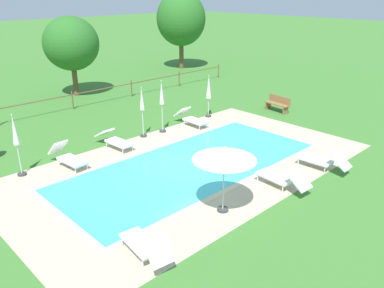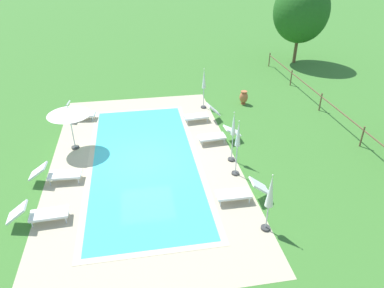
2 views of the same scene
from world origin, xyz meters
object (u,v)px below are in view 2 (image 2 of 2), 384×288
sun_lounger_north_end (57,174)px  terracotta_urn_near_fence (244,97)px  patio_umbrella_closed_row_mid_west (238,140)px  patio_umbrella_closed_row_west (233,131)px  patio_umbrella_open_foreground (68,111)px  sun_lounger_south_near_corner (40,214)px  patio_umbrella_closed_row_mid_east (204,83)px  sun_lounger_north_near_steps (241,192)px  sun_lounger_north_mid (218,135)px  sun_lounger_south_mid (78,113)px  tree_centre (301,11)px  patio_umbrella_closed_row_centre (270,195)px  sun_lounger_north_far (201,114)px

sun_lounger_north_end → terracotta_urn_near_fence: (-6.22, 9.69, 0.06)m
sun_lounger_north_end → patio_umbrella_closed_row_mid_west: 7.39m
sun_lounger_north_end → patio_umbrella_closed_row_west: bearing=92.7°
patio_umbrella_open_foreground → terracotta_urn_near_fence: size_ratio=2.67×
sun_lounger_south_near_corner → patio_umbrella_closed_row_mid_east: size_ratio=0.85×
patio_umbrella_closed_row_mid_east → patio_umbrella_closed_row_mid_west: bearing=0.0°
terracotta_urn_near_fence → sun_lounger_north_end: bearing=-57.3°
sun_lounger_north_near_steps → sun_lounger_south_near_corner: 7.18m
sun_lounger_north_mid → sun_lounger_north_end: (2.07, -7.13, 0.01)m
sun_lounger_north_end → sun_lounger_south_mid: (-5.75, 0.21, 0.03)m
sun_lounger_north_near_steps → patio_umbrella_closed_row_west: (-2.74, 0.39, 1.12)m
sun_lounger_north_end → tree_centre: size_ratio=0.33×
patio_umbrella_open_foreground → tree_centre: size_ratio=0.35×
terracotta_urn_near_fence → patio_umbrella_open_foreground: bearing=-68.7°
patio_umbrella_closed_row_centre → sun_lounger_south_mid: bearing=-143.8°
tree_centre → terracotta_urn_near_fence: bearing=-41.4°
sun_lounger_north_end → patio_umbrella_closed_row_west: patio_umbrella_closed_row_west is taller
sun_lounger_north_mid → sun_lounger_north_far: sun_lounger_north_far is taller
sun_lounger_north_near_steps → patio_umbrella_closed_row_mid_east: (-8.48, 0.27, 1.14)m
patio_umbrella_closed_row_centre → patio_umbrella_closed_row_west: bearing=-179.9°
sun_lounger_south_mid → terracotta_urn_near_fence: sun_lounger_south_mid is taller
sun_lounger_north_near_steps → patio_umbrella_closed_row_mid_east: bearing=178.2°
patio_umbrella_closed_row_west → sun_lounger_north_far: bearing=-171.9°
sun_lounger_north_mid → terracotta_urn_near_fence: size_ratio=2.58×
sun_lounger_north_far → patio_umbrella_closed_row_mid_west: (5.16, 0.47, 1.27)m
sun_lounger_north_far → patio_umbrella_closed_row_mid_west: patio_umbrella_closed_row_mid_west is taller
patio_umbrella_closed_row_mid_west → patio_umbrella_closed_row_mid_east: patio_umbrella_closed_row_mid_west is taller
sun_lounger_north_far → terracotta_urn_near_fence: (-1.79, 2.91, 0.05)m
patio_umbrella_closed_row_mid_west → sun_lounger_south_near_corner: bearing=-77.4°
sun_lounger_north_far → patio_umbrella_closed_row_west: (4.09, 0.58, 1.11)m
patio_umbrella_closed_row_west → patio_umbrella_closed_row_centre: (4.39, 0.01, -0.02)m
sun_lounger_south_mid → tree_centre: tree_centre is taller
sun_lounger_north_mid → terracotta_urn_near_fence: 4.88m
sun_lounger_south_mid → patio_umbrella_closed_row_centre: 12.17m
sun_lounger_north_far → sun_lounger_north_end: bearing=-56.8°
sun_lounger_north_near_steps → sun_lounger_south_near_corner: sun_lounger_north_near_steps is taller
patio_umbrella_open_foreground → sun_lounger_south_near_corner: bearing=-6.7°
patio_umbrella_closed_row_mid_east → tree_centre: 11.69m
sun_lounger_north_near_steps → sun_lounger_north_mid: (-4.46, 0.16, -0.02)m
sun_lounger_south_near_corner → patio_umbrella_closed_row_west: 8.13m
patio_umbrella_open_foreground → patio_umbrella_closed_row_west: bearing=72.1°
sun_lounger_north_end → sun_lounger_south_mid: 5.75m
patio_umbrella_closed_row_west → terracotta_urn_near_fence: patio_umbrella_closed_row_west is taller
patio_umbrella_open_foreground → sun_lounger_north_end: bearing=-8.3°
patio_umbrella_closed_row_centre → tree_centre: (-17.46, 8.66, 2.40)m
sun_lounger_north_far → sun_lounger_north_mid: bearing=8.5°
sun_lounger_north_near_steps → sun_lounger_south_near_corner: bearing=-90.1°
sun_lounger_north_far → patio_umbrella_closed_row_west: 4.28m
sun_lounger_north_far → tree_centre: tree_centre is taller
sun_lounger_north_mid → patio_umbrella_closed_row_centre: 6.21m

